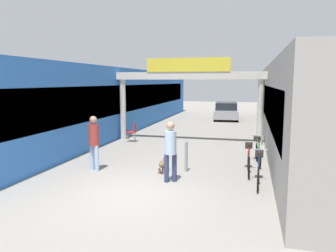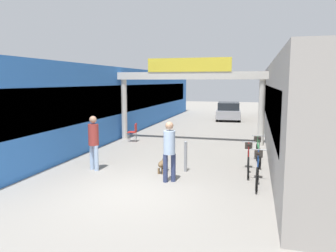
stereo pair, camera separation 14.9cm
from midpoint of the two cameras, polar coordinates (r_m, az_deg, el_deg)
name	(u,v)px [view 2 (the right image)]	position (r m, az deg, el deg)	size (l,w,h in m)	color
ground_plane	(131,194)	(8.83, -5.95, -11.62)	(80.00, 80.00, 0.00)	gray
storefront_left	(119,99)	(20.47, -8.34, 4.60)	(3.00, 26.00, 3.64)	blue
storefront_right	(294,102)	(18.91, 21.38, 3.90)	(3.00, 26.00, 3.64)	#9E9993
arcade_sign_gateway	(189,83)	(15.68, 3.99, 7.44)	(7.40, 0.47, 4.01)	beige
pedestrian_with_dog	(169,147)	(9.49, 0.69, -3.76)	(0.47, 0.47, 1.78)	navy
pedestrian_companion	(94,139)	(11.01, -12.45, -2.24)	(0.45, 0.45, 1.81)	#A5BFE0
dog_on_leash	(163,164)	(10.65, -0.43, -6.56)	(0.28, 0.64, 0.47)	brown
bicycle_blue_nearest	(258,170)	(9.71, 15.77, -7.36)	(0.46, 1.69, 0.98)	black
bicycle_red_second	(248,160)	(10.86, 14.20, -5.70)	(0.46, 1.69, 0.98)	black
bicycle_green_third	(258,152)	(12.16, 15.79, -4.32)	(0.46, 1.69, 0.98)	black
bollard_post_metal	(186,156)	(10.69, 3.49, -5.25)	(0.10, 0.10, 1.02)	gray
cafe_chair_red_nearer	(134,131)	(16.03, -5.70, -0.81)	(0.46, 0.46, 0.89)	gray
parked_car_silver	(228,111)	(25.69, 10.65, 2.55)	(2.03, 4.11, 1.33)	#99999E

